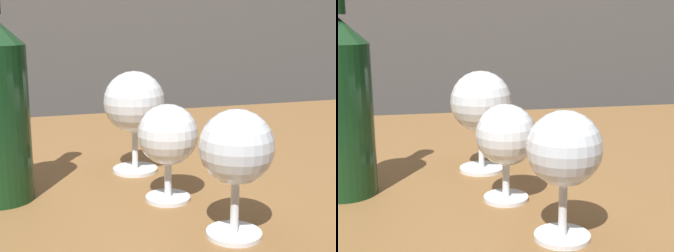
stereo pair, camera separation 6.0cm
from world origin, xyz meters
The scene contains 4 objects.
dining_table centered at (0.00, 0.00, 0.62)m, with size 1.48×0.83×0.70m.
wine_glass_rose centered at (-0.01, -0.30, 0.80)m, with size 0.08×0.08×0.14m.
wine_glass_white centered at (-0.04, -0.18, 0.78)m, with size 0.08×0.08×0.12m.
wine_glass_port centered at (-0.05, -0.05, 0.80)m, with size 0.09×0.09×0.15m.
Camera 1 is at (-0.22, -0.73, 0.93)m, focal length 52.32 mm.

